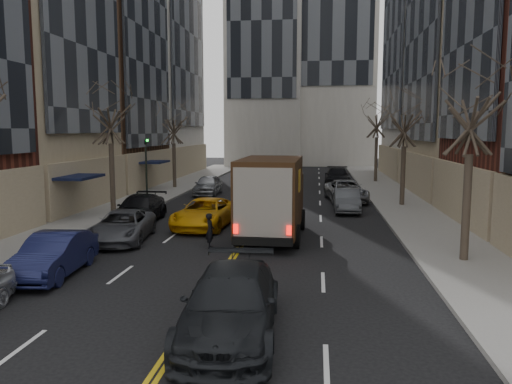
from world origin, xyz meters
TOP-DOWN VIEW (x-y plane):
  - sidewalk_left at (-9.00, 27.00)m, footprint 4.00×66.00m
  - sidewalk_right at (9.00, 27.00)m, footprint 4.00×66.00m
  - tree_lf_mid at (-8.80, 20.00)m, footprint 3.20×3.20m
  - tree_lf_far at (-8.80, 33.00)m, footprint 3.20×3.20m
  - tree_rt_near at (8.80, 11.00)m, footprint 3.20×3.20m
  - tree_rt_mid at (8.80, 25.00)m, footprint 3.20×3.20m
  - tree_rt_far at (8.80, 40.00)m, footprint 3.20×3.20m
  - traffic_signal at (-7.39, 22.00)m, footprint 0.29×0.26m
  - ups_truck at (1.20, 14.48)m, footprint 2.95×6.91m
  - observer_sedan at (1.20, 3.37)m, footprint 2.54×5.65m
  - taxi at (-2.44, 16.65)m, footprint 2.94×5.52m
  - pedestrian at (-1.23, 12.23)m, footprint 0.48×0.62m
  - parked_lf_b at (-5.72, 7.62)m, footprint 1.90×4.56m
  - parked_lf_c at (-5.44, 13.03)m, footprint 2.91×5.20m
  - parked_lf_d at (-6.30, 17.58)m, footprint 2.26×5.16m
  - parked_lf_e at (-5.10, 29.38)m, footprint 1.88×4.49m
  - parked_rt_a at (5.10, 22.56)m, footprint 1.49×4.26m
  - parked_rt_b at (5.30, 26.99)m, footprint 3.17×5.64m
  - parked_rt_c at (5.10, 37.19)m, footprint 2.39×5.57m

SIDE VIEW (x-z plane):
  - sidewalk_left at x=-9.00m, z-range 0.00..0.15m
  - sidewalk_right at x=9.00m, z-range 0.00..0.15m
  - parked_lf_c at x=-5.44m, z-range 0.00..1.37m
  - parked_rt_a at x=5.10m, z-range 0.00..1.40m
  - parked_lf_b at x=-5.72m, z-range 0.00..1.47m
  - parked_lf_d at x=-6.30m, z-range 0.00..1.48m
  - taxi at x=-2.44m, z-range 0.00..1.48m
  - parked_rt_b at x=5.30m, z-range 0.00..1.49m
  - pedestrian at x=-1.23m, z-range 0.00..1.50m
  - parked_lf_e at x=-5.10m, z-range 0.00..1.52m
  - parked_rt_c at x=5.10m, z-range 0.00..1.60m
  - observer_sedan at x=1.20m, z-range 0.00..1.61m
  - ups_truck at x=1.20m, z-range 0.01..3.76m
  - traffic_signal at x=-7.39m, z-range 0.47..5.17m
  - tree_lf_far at x=-8.80m, z-range 1.97..10.08m
  - tree_rt_mid at x=8.80m, z-range 2.01..10.33m
  - tree_rt_near at x=8.80m, z-range 2.10..10.81m
  - tree_lf_mid at x=-8.80m, z-range 2.14..11.05m
  - tree_rt_far at x=8.80m, z-range 2.19..11.29m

